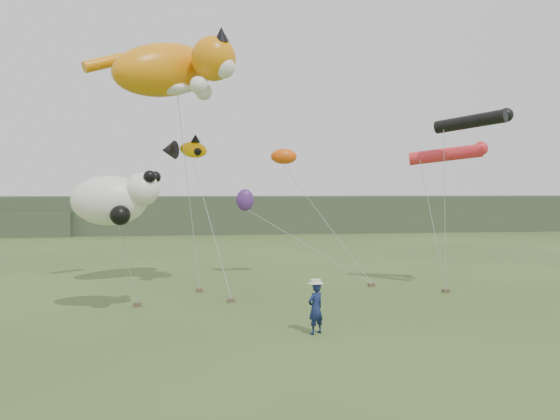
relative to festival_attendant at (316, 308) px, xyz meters
The scene contains 9 objects.
ground 1.49m from the festival_attendant, 61.57° to the left, with size 120.00×120.00×0.00m, color #385123.
headland 45.85m from the festival_attendant, 93.16° to the left, with size 90.00×13.00×4.00m.
festival_attendant is the anchor object (origin of this frame).
sandbag_anchors 6.60m from the festival_attendant, 91.45° to the left, with size 13.86×3.42×0.16m.
cat_kite 13.02m from the festival_attendant, 121.81° to the left, with size 6.94×5.19×3.37m.
fish_kite 11.69m from the festival_attendant, 116.32° to the left, with size 2.47×1.61×1.20m.
tube_kites 12.46m from the festival_attendant, 39.54° to the left, with size 3.82×4.11×2.44m.
panda_kite 8.60m from the festival_attendant, 151.00° to the left, with size 3.29×2.13×2.05m.
misc_kites 12.45m from the festival_attendant, 91.79° to the left, with size 3.10×2.07×3.28m.
Camera 1 is at (-4.06, -18.24, 4.63)m, focal length 35.00 mm.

